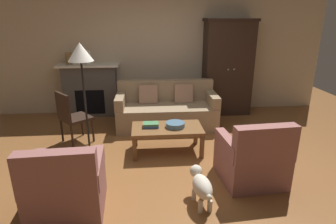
% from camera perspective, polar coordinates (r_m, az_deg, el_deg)
% --- Properties ---
extents(ground_plane, '(9.60, 9.60, 0.00)m').
position_cam_1_polar(ground_plane, '(4.27, 1.13, -10.17)').
color(ground_plane, brown).
extents(back_wall, '(7.20, 0.10, 2.80)m').
position_cam_1_polar(back_wall, '(6.31, -1.31, 12.76)').
color(back_wall, beige).
rests_on(back_wall, ground).
extents(fireplace, '(1.26, 0.48, 1.12)m').
position_cam_1_polar(fireplace, '(6.30, -15.36, 4.39)').
color(fireplace, '#4C4947').
rests_on(fireplace, ground).
extents(armoire, '(1.06, 0.57, 2.03)m').
position_cam_1_polar(armoire, '(6.29, 11.91, 8.82)').
color(armoire, black).
rests_on(armoire, ground).
extents(couch, '(1.93, 0.87, 0.86)m').
position_cam_1_polar(couch, '(5.53, -0.29, 0.37)').
color(couch, '#937A5B').
rests_on(couch, ground).
extents(coffee_table, '(1.10, 0.60, 0.42)m').
position_cam_1_polar(coffee_table, '(4.44, -0.18, -3.72)').
color(coffee_table, brown).
rests_on(coffee_table, ground).
extents(fruit_bowl, '(0.30, 0.30, 0.08)m').
position_cam_1_polar(fruit_bowl, '(4.42, 1.49, -2.58)').
color(fruit_bowl, slate).
rests_on(fruit_bowl, coffee_table).
extents(book_stack, '(0.25, 0.18, 0.07)m').
position_cam_1_polar(book_stack, '(4.43, -3.48, -2.60)').
color(book_stack, '#38569E').
rests_on(book_stack, coffee_table).
extents(mantel_vase_bronze, '(0.13, 0.13, 0.24)m').
position_cam_1_polar(mantel_vase_bronze, '(6.23, -19.41, 10.16)').
color(mantel_vase_bronze, olive).
rests_on(mantel_vase_bronze, fireplace).
extents(mantel_vase_cream, '(0.12, 0.12, 0.29)m').
position_cam_1_polar(mantel_vase_cream, '(6.15, -15.95, 10.62)').
color(mantel_vase_cream, beige).
rests_on(mantel_vase_cream, fireplace).
extents(armchair_near_left, '(0.81, 0.81, 0.88)m').
position_cam_1_polar(armchair_near_left, '(3.33, -19.87, -14.30)').
color(armchair_near_left, '#935B56').
rests_on(armchair_near_left, ground).
extents(armchair_near_right, '(0.83, 0.82, 0.88)m').
position_cam_1_polar(armchair_near_right, '(3.85, 16.74, -9.16)').
color(armchair_near_right, '#935B56').
rests_on(armchair_near_right, ground).
extents(side_chair_wooden, '(0.62, 0.62, 0.90)m').
position_cam_1_polar(side_chair_wooden, '(4.96, -19.11, -0.52)').
color(side_chair_wooden, black).
rests_on(side_chair_wooden, ground).
extents(floor_lamp, '(0.36, 0.36, 1.73)m').
position_cam_1_polar(floor_lamp, '(4.21, -17.20, 10.17)').
color(floor_lamp, black).
rests_on(floor_lamp, ground).
extents(dog, '(0.25, 0.57, 0.39)m').
position_cam_1_polar(dog, '(3.34, 6.74, -14.50)').
color(dog, beige).
rests_on(dog, ground).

